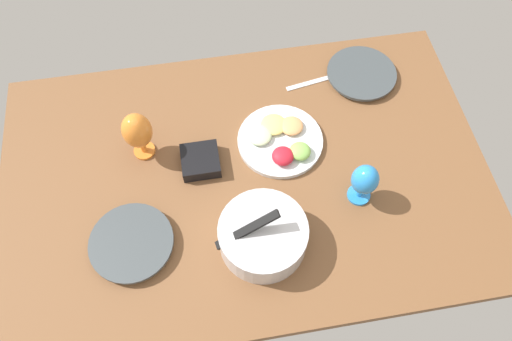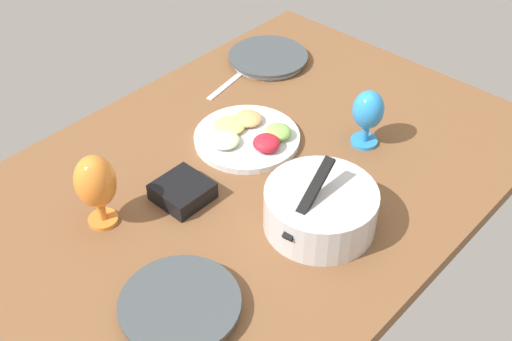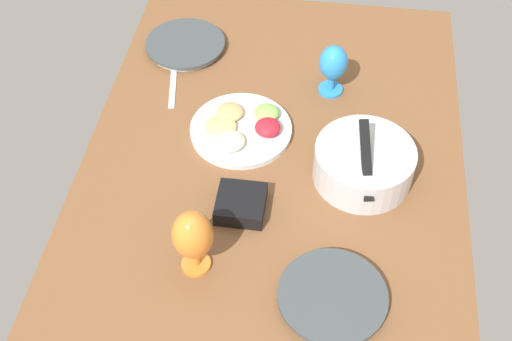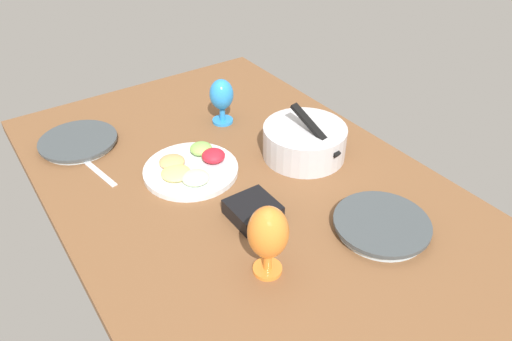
% 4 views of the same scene
% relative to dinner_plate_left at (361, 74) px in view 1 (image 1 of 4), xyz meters
% --- Properties ---
extents(ground_plane, '(1.60, 1.04, 0.04)m').
position_rel_dinner_plate_left_xyz_m(ground_plane, '(0.49, 0.34, -0.03)').
color(ground_plane, brown).
extents(dinner_plate_left, '(0.25, 0.25, 0.02)m').
position_rel_dinner_plate_left_xyz_m(dinner_plate_left, '(0.00, 0.00, 0.00)').
color(dinner_plate_left, silver).
rests_on(dinner_plate_left, ground_plane).
extents(dinner_plate_right, '(0.25, 0.25, 0.03)m').
position_rel_dinner_plate_left_xyz_m(dinner_plate_right, '(0.86, 0.52, 0.00)').
color(dinner_plate_right, silver).
rests_on(dinner_plate_right, ground_plane).
extents(mixing_bowl, '(0.27, 0.26, 0.17)m').
position_rel_dinner_plate_left_xyz_m(mixing_bowl, '(0.47, 0.58, 0.04)').
color(mixing_bowl, silver).
rests_on(mixing_bowl, ground_plane).
extents(fruit_platter, '(0.29, 0.29, 0.06)m').
position_rel_dinner_plate_left_xyz_m(fruit_platter, '(0.35, 0.24, 0.00)').
color(fruit_platter, silver).
rests_on(fruit_platter, ground_plane).
extents(hurricane_glass_orange, '(0.10, 0.10, 0.19)m').
position_rel_dinner_plate_left_xyz_m(hurricane_glass_orange, '(0.81, 0.20, 0.11)').
color(hurricane_glass_orange, orange).
rests_on(hurricane_glass_orange, ground_plane).
extents(hurricane_glass_blue, '(0.08, 0.08, 0.16)m').
position_rel_dinner_plate_left_xyz_m(hurricane_glass_blue, '(0.14, 0.48, 0.09)').
color(hurricane_glass_blue, '#2B8BE1').
rests_on(hurricane_glass_blue, ground_plane).
extents(square_bowl_black, '(0.12, 0.12, 0.05)m').
position_rel_dinner_plate_left_xyz_m(square_bowl_black, '(0.63, 0.28, 0.01)').
color(square_bowl_black, black).
rests_on(square_bowl_black, ground_plane).
extents(fork_by_left_plate, '(0.18, 0.05, 0.01)m').
position_rel_dinner_plate_left_xyz_m(fork_by_left_plate, '(0.19, 0.00, -0.01)').
color(fork_by_left_plate, silver).
rests_on(fork_by_left_plate, ground_plane).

